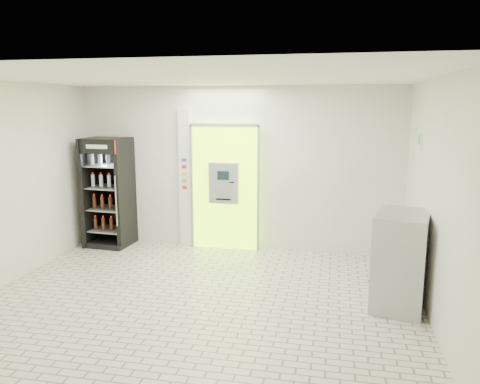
# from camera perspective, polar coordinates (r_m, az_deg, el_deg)

# --- Properties ---
(ground) EXTENTS (6.00, 6.00, 0.00)m
(ground) POSITION_cam_1_polar(r_m,az_deg,el_deg) (6.68, -4.97, -12.88)
(ground) COLOR #C0B59F
(ground) RESTS_ON ground
(room_shell) EXTENTS (6.00, 6.00, 6.00)m
(room_shell) POSITION_cam_1_polar(r_m,az_deg,el_deg) (6.19, -5.24, 2.98)
(room_shell) COLOR silver
(room_shell) RESTS_ON ground
(atm_assembly) EXTENTS (1.30, 0.24, 2.33)m
(atm_assembly) POSITION_cam_1_polar(r_m,az_deg,el_deg) (8.64, -1.82, 0.67)
(atm_assembly) COLOR #A6FF07
(atm_assembly) RESTS_ON ground
(pillar) EXTENTS (0.22, 0.11, 2.60)m
(pillar) POSITION_cam_1_polar(r_m,az_deg,el_deg) (8.87, -6.68, 1.70)
(pillar) COLOR silver
(pillar) RESTS_ON ground
(beverage_cooler) EXTENTS (0.82, 0.76, 2.05)m
(beverage_cooler) POSITION_cam_1_polar(r_m,az_deg,el_deg) (9.20, -15.69, -0.28)
(beverage_cooler) COLOR black
(beverage_cooler) RESTS_ON ground
(steel_cabinet) EXTENTS (0.84, 1.07, 1.27)m
(steel_cabinet) POSITION_cam_1_polar(r_m,az_deg,el_deg) (6.58, 18.97, -7.86)
(steel_cabinet) COLOR #9A9DA1
(steel_cabinet) RESTS_ON ground
(exit_sign) EXTENTS (0.02, 0.22, 0.26)m
(exit_sign) POSITION_cam_1_polar(r_m,az_deg,el_deg) (7.39, 21.08, 5.73)
(exit_sign) COLOR white
(exit_sign) RESTS_ON room_shell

